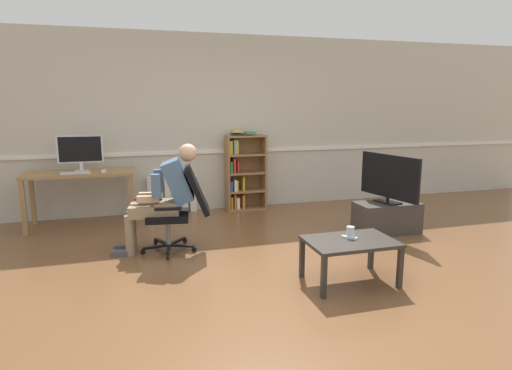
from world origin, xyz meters
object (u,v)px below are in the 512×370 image
at_px(tv_stand, 387,218).
at_px(drinking_glass, 350,232).
at_px(radiator, 172,194).
at_px(tv_screen, 389,178).
at_px(imac_monitor, 80,150).
at_px(person_seated, 164,195).
at_px(keyboard, 76,173).
at_px(computer_mouse, 104,171).
at_px(coffee_table, 350,245).
at_px(office_chair, 181,206).
at_px(computer_desk, 80,179).
at_px(spare_remote, 350,237).
at_px(bookshelf, 243,172).

xyz_separation_m(tv_stand, drinking_glass, (-1.21, -1.23, 0.27)).
bearing_deg(drinking_glass, radiator, 114.17).
bearing_deg(tv_stand, tv_screen, 11.86).
bearing_deg(imac_monitor, person_seated, -55.40).
distance_m(keyboard, computer_mouse, 0.35).
relative_size(imac_monitor, tv_screen, 0.62).
distance_m(coffee_table, drinking_glass, 0.13).
height_order(keyboard, coffee_table, keyboard).
relative_size(keyboard, office_chair, 0.38).
bearing_deg(computer_mouse, person_seated, -60.73).
xyz_separation_m(computer_desk, tv_stand, (3.84, -1.45, -0.45)).
bearing_deg(spare_remote, drinking_glass, 5.32).
relative_size(office_chair, coffee_table, 1.19).
relative_size(keyboard, drinking_glass, 3.36).
bearing_deg(spare_remote, office_chair, 94.58).
xyz_separation_m(bookshelf, tv_screen, (1.49, -1.74, 0.13)).
xyz_separation_m(computer_desk, imac_monitor, (0.03, 0.08, 0.38)).
bearing_deg(office_chair, spare_remote, 55.49).
height_order(person_seated, coffee_table, person_seated).
relative_size(coffee_table, drinking_glass, 7.54).
xyz_separation_m(imac_monitor, spare_remote, (2.59, -2.77, -0.61)).
bearing_deg(imac_monitor, spare_remote, -46.91).
bearing_deg(computer_mouse, tv_stand, -20.68).
bearing_deg(bookshelf, radiator, 174.84).
height_order(imac_monitor, spare_remote, imac_monitor).
bearing_deg(computer_desk, bookshelf, 7.05).
distance_m(computer_desk, spare_remote, 3.77).
height_order(imac_monitor, bookshelf, bookshelf).
distance_m(imac_monitor, tv_stand, 4.20).
bearing_deg(office_chair, imac_monitor, -133.00).
relative_size(coffee_table, spare_remote, 5.47).
relative_size(bookshelf, tv_stand, 1.53).
bearing_deg(coffee_table, bookshelf, 94.73).
relative_size(computer_mouse, bookshelf, 0.08).
distance_m(office_chair, tv_stand, 2.67).
xyz_separation_m(computer_mouse, coffee_table, (2.28, -2.62, -0.41)).
xyz_separation_m(bookshelf, radiator, (-1.10, 0.10, -0.31)).
xyz_separation_m(radiator, office_chair, (-0.06, -1.77, 0.24)).
xyz_separation_m(office_chair, drinking_glass, (1.44, -1.29, -0.05)).
xyz_separation_m(person_seated, drinking_glass, (1.62, -1.32, -0.18)).
relative_size(bookshelf, office_chair, 1.28).
relative_size(radiator, drinking_glass, 6.76).
distance_m(tv_stand, tv_screen, 0.53).
distance_m(imac_monitor, coffee_table, 3.88).
bearing_deg(keyboard, office_chair, -45.33).
xyz_separation_m(radiator, drinking_glass, (1.38, -3.07, 0.19)).
relative_size(keyboard, radiator, 0.50).
bearing_deg(tv_screen, keyboard, 59.47).
xyz_separation_m(keyboard, computer_mouse, (0.35, 0.02, 0.01)).
height_order(office_chair, tv_stand, office_chair).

